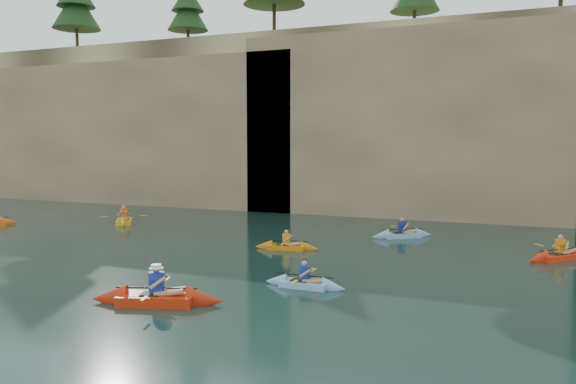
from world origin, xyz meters
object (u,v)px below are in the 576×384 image
at_px(kayaker_ltblue_near, 304,283).
at_px(kayaker_red_far, 560,256).
at_px(main_kayaker, 157,298).
at_px(kayaker_orange, 286,246).

distance_m(kayaker_ltblue_near, kayaker_red_far, 10.74).
height_order(main_kayaker, kayaker_ltblue_near, main_kayaker).
bearing_deg(main_kayaker, kayaker_red_far, 27.04).
relative_size(kayaker_orange, kayaker_ltblue_near, 1.05).
bearing_deg(kayaker_ltblue_near, kayaker_orange, 118.01).
height_order(kayaker_ltblue_near, kayaker_red_far, kayaker_red_far).
relative_size(main_kayaker, kayaker_orange, 1.36).
xyz_separation_m(kayaker_orange, kayaker_ltblue_near, (2.86, -5.43, 0.00)).
relative_size(main_kayaker, kayaker_red_far, 1.31).
bearing_deg(kayaker_orange, main_kayaker, -102.47).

